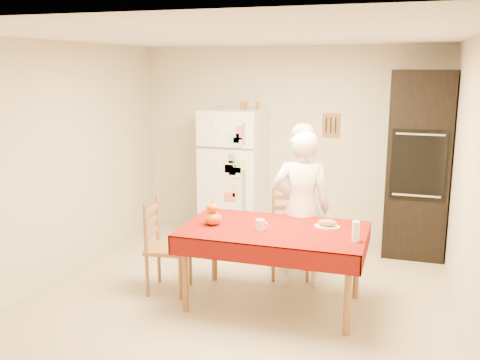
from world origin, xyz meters
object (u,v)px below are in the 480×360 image
at_px(dining_table, 274,235).
at_px(seated_woman, 301,209).
at_px(oven_cabinet, 418,165).
at_px(chair_left, 162,243).
at_px(wine_glass, 356,231).
at_px(chair_far, 290,229).
at_px(pumpkin_lower, 213,218).
at_px(bread_plate, 327,227).
at_px(coffee_mug, 260,225).
at_px(refrigerator, 233,174).

height_order(dining_table, seated_woman, seated_woman).
xyz_separation_m(oven_cabinet, chair_left, (-2.42, -1.92, -0.59)).
bearing_deg(seated_woman, wine_glass, 120.82).
height_order(chair_far, pumpkin_lower, chair_far).
relative_size(chair_left, pumpkin_lower, 5.68).
height_order(chair_left, wine_glass, chair_left).
height_order(oven_cabinet, dining_table, oven_cabinet).
distance_m(wine_glass, bread_plate, 0.43).
xyz_separation_m(seated_woman, bread_plate, (0.33, -0.39, -0.04)).
relative_size(chair_far, seated_woman, 0.58).
bearing_deg(coffee_mug, dining_table, 41.35).
bearing_deg(oven_cabinet, dining_table, -123.67).
xyz_separation_m(chair_far, wine_glass, (0.78, -0.95, 0.34)).
relative_size(chair_left, bread_plate, 3.96).
height_order(dining_table, wine_glass, wine_glass).
height_order(refrigerator, oven_cabinet, oven_cabinet).
distance_m(chair_far, wine_glass, 1.28).
bearing_deg(bread_plate, seated_woman, 129.56).
relative_size(refrigerator, chair_far, 1.79).
height_order(chair_left, pumpkin_lower, chair_left).
xyz_separation_m(chair_left, seated_woman, (1.29, 0.57, 0.31)).
bearing_deg(wine_glass, coffee_mug, 176.78).
xyz_separation_m(dining_table, wine_glass, (0.76, -0.14, 0.16)).
height_order(refrigerator, seated_woman, refrigerator).
bearing_deg(chair_left, oven_cabinet, -58.89).
distance_m(dining_table, coffee_mug, 0.19).
bearing_deg(chair_far, coffee_mug, -110.99).
relative_size(refrigerator, bread_plate, 7.08).
bearing_deg(seated_woman, refrigerator, -58.69).
distance_m(dining_table, pumpkin_lower, 0.60).
bearing_deg(chair_far, oven_cabinet, 25.03).
relative_size(seated_woman, coffee_mug, 16.31).
bearing_deg(coffee_mug, seated_woman, 68.66).
distance_m(dining_table, wine_glass, 0.79).
xyz_separation_m(refrigerator, seated_woman, (1.16, -1.30, -0.03)).
bearing_deg(chair_left, pumpkin_lower, -102.53).
height_order(chair_far, seated_woman, seated_woman).
bearing_deg(wine_glass, chair_far, 129.46).
distance_m(seated_woman, bread_plate, 0.51).
height_order(oven_cabinet, seated_woman, oven_cabinet).
height_order(dining_table, chair_far, chair_far).
bearing_deg(wine_glass, dining_table, 169.25).
relative_size(refrigerator, wine_glass, 9.66).
height_order(refrigerator, chair_far, refrigerator).
relative_size(wine_glass, bread_plate, 0.73).
relative_size(refrigerator, oven_cabinet, 0.77).
height_order(chair_far, chair_left, same).
distance_m(oven_cabinet, dining_table, 2.32).
bearing_deg(chair_far, dining_table, -103.94).
relative_size(coffee_mug, wine_glass, 0.57).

